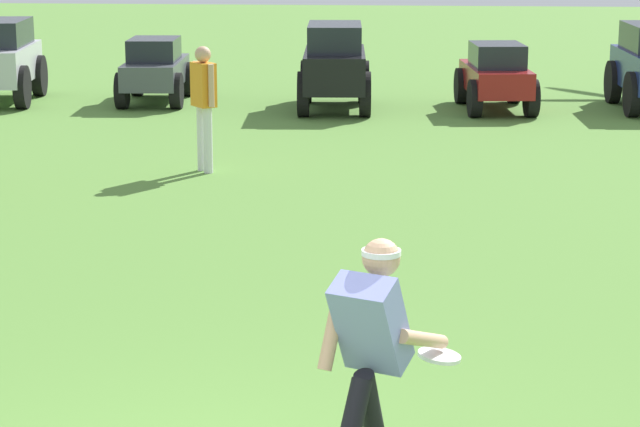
% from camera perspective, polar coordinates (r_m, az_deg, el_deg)
% --- Properties ---
extents(frisbee_thrower, '(0.73, 0.98, 1.41)m').
position_cam_1_polar(frisbee_thrower, '(6.77, 2.30, -6.43)').
color(frisbee_thrower, black).
rests_on(frisbee_thrower, ground_plane).
extents(frisbee_in_flight, '(0.26, 0.26, 0.05)m').
position_cam_1_polar(frisbee_in_flight, '(7.14, 5.48, -6.49)').
color(frisbee_in_flight, white).
extents(teammate_near_sideline, '(0.36, 0.44, 1.56)m').
position_cam_1_polar(teammate_near_sideline, '(15.46, -5.33, 5.34)').
color(teammate_near_sideline, silver).
rests_on(teammate_near_sideline, ground_plane).
extents(parked_car_slot_a, '(1.43, 2.45, 1.40)m').
position_cam_1_polar(parked_car_slot_a, '(22.07, -14.38, 6.87)').
color(parked_car_slot_a, '#B7BABF').
rests_on(parked_car_slot_a, ground_plane).
extents(parked_car_slot_b, '(1.22, 2.26, 1.10)m').
position_cam_1_polar(parked_car_slot_b, '(21.58, -7.54, 6.55)').
color(parked_car_slot_b, '#474C51').
rests_on(parked_car_slot_b, ground_plane).
extents(parked_car_slot_c, '(1.31, 2.41, 1.40)m').
position_cam_1_polar(parked_car_slot_c, '(20.58, 0.67, 6.84)').
color(parked_car_slot_c, black).
rests_on(parked_car_slot_c, ground_plane).
extents(parked_car_slot_d, '(1.32, 2.29, 1.10)m').
position_cam_1_polar(parked_car_slot_d, '(20.71, 8.04, 6.25)').
color(parked_car_slot_d, maroon).
rests_on(parked_car_slot_d, ground_plane).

